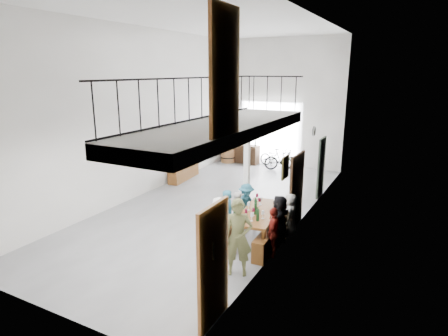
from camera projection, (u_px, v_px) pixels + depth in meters
The scene contains 24 objects.
floor at pixel (214, 206), 11.76m from camera, with size 12.00×12.00×0.00m, color slate.
room_walls at pixel (213, 91), 10.87m from camera, with size 12.00×12.00×12.00m.
gateway_portal at pixel (270, 134), 16.69m from camera, with size 2.80×0.08×2.80m, color white.
right_wall_decor at pixel (278, 178), 8.51m from camera, with size 0.07×8.28×5.07m.
balcony at pixel (224, 131), 7.45m from camera, with size 1.52×5.62×4.00m.
tasting_table at pixel (259, 215), 9.15m from camera, with size 1.04×2.06×0.79m.
bench_inner at pixel (233, 228), 9.59m from camera, with size 0.30×1.85×0.43m, color brown.
bench_wall at pixel (273, 235), 9.09m from camera, with size 0.29×2.23×0.51m, color brown.
tableware at pixel (256, 208), 9.01m from camera, with size 0.67×1.40×0.35m.
side_bench at pixel (184, 173), 14.60m from camera, with size 0.40×1.81×0.51m, color brown.
oak_barrel at pixel (228, 152), 17.28m from camera, with size 0.66×0.66×0.96m.
serving_counter at pixel (242, 154), 17.23m from camera, with size 1.59×0.44×0.84m, color #312010.
counter_bottles at pixel (243, 142), 17.10m from camera, with size 1.35×0.17×0.28m.
guest_left_a at pixel (219, 224), 8.76m from camera, with size 0.63×0.41×1.29m, color white.
guest_left_b at pixel (228, 214), 9.40m from camera, with size 0.46×0.30×1.26m, color #24617A.
guest_left_c at pixel (238, 211), 9.90m from camera, with size 0.51×0.40×1.04m, color white.
guest_left_d at pixel (246, 204), 10.23m from camera, with size 0.75×0.43×1.16m, color #24617A.
guest_right_a at pixel (273, 232), 8.43m from camera, with size 0.69×0.29×1.18m, color #A2261B.
guest_right_b at pixel (279, 220), 9.01m from camera, with size 1.17×0.37×1.26m, color black.
guest_right_c at pixel (290, 214), 9.61m from camera, with size 0.53×0.35×1.09m, color white.
host_standing at pixel (238, 238), 7.63m from camera, with size 0.60×0.39×1.64m, color brown.
potted_plant at pixel (293, 209), 10.90m from camera, with size 0.39×0.34×0.43m, color #184B19.
bicycle_near at pixel (276, 157), 16.46m from camera, with size 0.56×1.60×0.84m, color black.
bicycle_far at pixel (282, 159), 15.96m from camera, with size 0.43×1.51×0.91m, color black.
Camera 1 is at (5.38, -9.69, 4.12)m, focal length 30.00 mm.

